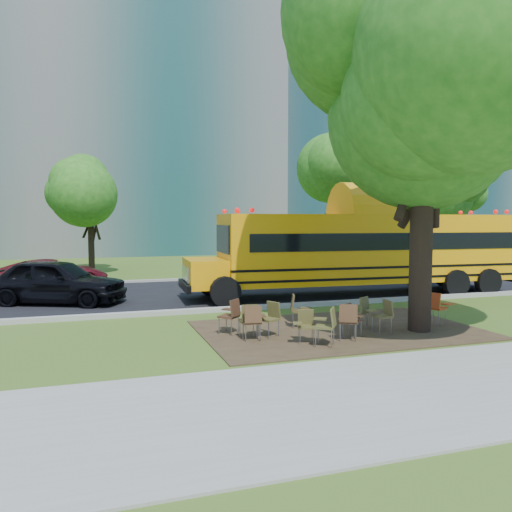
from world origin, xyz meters
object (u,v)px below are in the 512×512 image
object	(u,v)px
chair_11	(361,309)
chair_8	(231,313)
chair_5	(350,317)
chair_4	(349,318)
chair_3	(305,323)
chair_1	(250,317)
black_car	(56,281)
school_bus	(365,249)
chair_0	(253,319)
main_tree	(425,82)
chair_2	(327,323)
chair_10	(298,308)
chair_6	(383,313)
bg_car_red	(53,274)
chair_9	(269,315)
chair_7	(436,305)

from	to	relation	value
chair_11	chair_8	bearing A→B (deg)	142.58
chair_5	chair_4	bearing A→B (deg)	25.18
chair_3	chair_8	size ratio (longest dim) A/B	0.87
chair_1	black_car	size ratio (longest dim) A/B	0.19
school_bus	chair_0	size ratio (longest dim) A/B	14.47
main_tree	chair_0	bearing A→B (deg)	175.91
school_bus	chair_0	bearing A→B (deg)	-135.14
main_tree	chair_2	bearing A→B (deg)	-166.59
main_tree	chair_5	xyz separation A→B (m)	(-2.00, -0.05, -5.67)
chair_8	chair_10	distance (m)	1.85
chair_1	chair_6	xyz separation A→B (m)	(3.34, -0.43, -0.01)
main_tree	chair_4	size ratio (longest dim) A/B	10.93
chair_0	chair_11	bearing A→B (deg)	14.87
black_car	bg_car_red	xyz separation A→B (m)	(-0.42, 4.45, -0.17)
chair_0	chair_3	world-z (taller)	chair_0
chair_3	chair_11	world-z (taller)	chair_11
chair_11	bg_car_red	world-z (taller)	bg_car_red
chair_2	chair_4	world-z (taller)	chair_4
chair_9	chair_2	bearing A→B (deg)	-172.31
chair_0	main_tree	bearing A→B (deg)	3.11
chair_7	chair_11	distance (m)	2.16
chair_1	chair_10	xyz separation A→B (m)	(1.55, 0.78, 0.02)
main_tree	chair_3	bearing A→B (deg)	-175.48
chair_2	school_bus	bearing A→B (deg)	-1.56
school_bus	chair_8	bearing A→B (deg)	-140.90
chair_5	chair_8	distance (m)	2.87
chair_1	black_car	distance (m)	8.20
main_tree	chair_1	bearing A→B (deg)	172.96
chair_6	chair_7	bearing A→B (deg)	-79.41
chair_1	black_car	bearing A→B (deg)	128.36
chair_5	bg_car_red	bearing A→B (deg)	-90.70
school_bus	chair_7	distance (m)	5.69
chair_3	chair_8	distance (m)	1.95
chair_7	chair_10	xyz separation A→B (m)	(-3.66, 0.83, -0.01)
main_tree	school_bus	world-z (taller)	main_tree
chair_7	bg_car_red	xyz separation A→B (m)	(-10.28, 11.24, 0.06)
chair_4	chair_5	distance (m)	0.41
chair_0	chair_2	bearing A→B (deg)	-28.35
chair_5	chair_7	size ratio (longest dim) A/B	0.91
main_tree	black_car	size ratio (longest dim) A/B	2.14
chair_4	chair_11	world-z (taller)	chair_4
main_tree	chair_7	bearing A→B (deg)	28.53
chair_3	chair_0	bearing A→B (deg)	-9.63
chair_6	black_car	world-z (taller)	black_car
chair_2	chair_6	world-z (taller)	chair_2
school_bus	bg_car_red	size ratio (longest dim) A/B	2.84
main_tree	black_car	xyz separation A→B (m)	(-8.99, 7.27, -5.40)
chair_10	bg_car_red	world-z (taller)	bg_car_red
chair_9	chair_3	bearing A→B (deg)	-174.47
chair_7	chair_10	bearing A→B (deg)	-125.82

